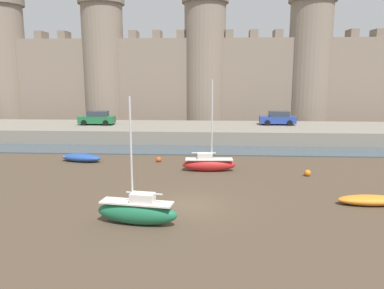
{
  "coord_description": "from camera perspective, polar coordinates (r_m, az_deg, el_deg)",
  "views": [
    {
      "loc": [
        1.25,
        -19.99,
        7.19
      ],
      "look_at": [
        -0.18,
        5.28,
        2.5
      ],
      "focal_mm": 35.0,
      "sensor_mm": 36.0,
      "label": 1
    }
  ],
  "objects": [
    {
      "name": "ground_plane",
      "position": [
        21.28,
        -0.32,
        -9.25
      ],
      "size": [
        160.0,
        160.0,
        0.0
      ],
      "primitive_type": "plane",
      "color": "#4C3D2D"
    },
    {
      "name": "water_channel",
      "position": [
        36.18,
        1.21,
        -0.89
      ],
      "size": [
        80.0,
        4.5,
        0.1
      ],
      "primitive_type": "cube",
      "color": "#3D4C56",
      "rests_on": "ground"
    },
    {
      "name": "quay_road",
      "position": [
        43.2,
        1.56,
        1.91
      ],
      "size": [
        70.45,
        10.0,
        1.48
      ],
      "primitive_type": "cube",
      "color": "gray",
      "rests_on": "ground"
    },
    {
      "name": "castle",
      "position": [
        54.35,
        1.97,
        11.3
      ],
      "size": [
        64.92,
        6.47,
        21.0
      ],
      "color": "gray",
      "rests_on": "ground"
    },
    {
      "name": "rowboat_near_channel_left",
      "position": [
        32.94,
        -16.52,
        -1.91
      ],
      "size": [
        3.68,
        1.75,
        0.69
      ],
      "color": "#234793",
      "rests_on": "ground"
    },
    {
      "name": "sailboat_foreground_right",
      "position": [
        28.51,
        2.56,
        -2.88
      ],
      "size": [
        4.1,
        1.23,
        6.9
      ],
      "color": "red",
      "rests_on": "ground"
    },
    {
      "name": "sailboat_foreground_centre",
      "position": [
        18.73,
        -8.35,
        -9.97
      ],
      "size": [
        4.16,
        1.62,
        6.24
      ],
      "color": "#1E6B47",
      "rests_on": "ground"
    },
    {
      "name": "rowboat_midflat_centre",
      "position": [
        23.49,
        25.51,
        -7.63
      ],
      "size": [
        3.59,
        1.15,
        0.56
      ],
      "color": "orange",
      "rests_on": "ground"
    },
    {
      "name": "mooring_buoy_off_centre",
      "position": [
        31.63,
        -5.08,
        -2.27
      ],
      "size": [
        0.44,
        0.44,
        0.44
      ],
      "primitive_type": "sphere",
      "color": "#E04C1E",
      "rests_on": "ground"
    },
    {
      "name": "mooring_buoy_near_shore",
      "position": [
        28.41,
        17.2,
        -4.15
      ],
      "size": [
        0.47,
        0.47,
        0.47
      ],
      "primitive_type": "sphere",
      "color": "orange",
      "rests_on": "ground"
    },
    {
      "name": "car_quay_centre_east",
      "position": [
        45.26,
        -14.25,
        3.92
      ],
      "size": [
        4.11,
        1.89,
        1.62
      ],
      "color": "#1E6638",
      "rests_on": "quay_road"
    },
    {
      "name": "car_quay_west",
      "position": [
        44.92,
        12.95,
        3.93
      ],
      "size": [
        4.11,
        1.89,
        1.62
      ],
      "color": "#263F99",
      "rests_on": "quay_road"
    }
  ]
}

